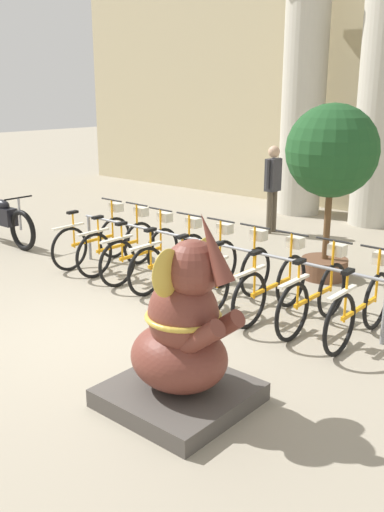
# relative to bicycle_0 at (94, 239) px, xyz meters

# --- Properties ---
(ground_plane) EXTENTS (60.00, 60.00, 0.00)m
(ground_plane) POSITION_rel_bicycle_0_xyz_m (2.24, -1.85, -0.42)
(ground_plane) COLOR #9E937F
(column_left) EXTENTS (1.22, 1.22, 5.16)m
(column_left) POSITION_rel_bicycle_0_xyz_m (0.44, 5.75, 2.21)
(column_left) COLOR #BCB7A8
(column_left) RESTS_ON ground_plane
(column_middle) EXTENTS (1.22, 1.22, 5.16)m
(column_middle) POSITION_rel_bicycle_0_xyz_m (2.24, 5.75, 2.21)
(column_middle) COLOR #BCB7A8
(column_middle) RESTS_ON ground_plane
(bike_rack) EXTENTS (5.25, 0.05, 0.77)m
(bike_rack) POSITION_rel_bicycle_0_xyz_m (2.32, 0.10, 0.22)
(bike_rack) COLOR gray
(bike_rack) RESTS_ON ground_plane
(bicycle_0) EXTENTS (0.48, 1.66, 1.03)m
(bicycle_0) POSITION_rel_bicycle_0_xyz_m (0.00, 0.00, 0.00)
(bicycle_0) COLOR black
(bicycle_0) RESTS_ON ground_plane
(bicycle_1) EXTENTS (0.48, 1.66, 1.03)m
(bicycle_1) POSITION_rel_bicycle_0_xyz_m (0.58, 0.02, 0.00)
(bicycle_1) COLOR black
(bicycle_1) RESTS_ON ground_plane
(bicycle_2) EXTENTS (0.48, 1.66, 1.03)m
(bicycle_2) POSITION_rel_bicycle_0_xyz_m (1.16, -0.03, 0.00)
(bicycle_2) COLOR black
(bicycle_2) RESTS_ON ground_plane
(bicycle_3) EXTENTS (0.48, 1.66, 1.03)m
(bicycle_3) POSITION_rel_bicycle_0_xyz_m (1.74, -0.03, 0.00)
(bicycle_3) COLOR black
(bicycle_3) RESTS_ON ground_plane
(bicycle_4) EXTENTS (0.48, 1.66, 1.03)m
(bicycle_4) POSITION_rel_bicycle_0_xyz_m (2.32, -0.02, 0.00)
(bicycle_4) COLOR black
(bicycle_4) RESTS_ON ground_plane
(bicycle_5) EXTENTS (0.48, 1.66, 1.03)m
(bicycle_5) POSITION_rel_bicycle_0_xyz_m (2.90, -0.01, 0.00)
(bicycle_5) COLOR black
(bicycle_5) RESTS_ON ground_plane
(bicycle_6) EXTENTS (0.48, 1.66, 1.03)m
(bicycle_6) POSITION_rel_bicycle_0_xyz_m (3.48, -0.02, 0.00)
(bicycle_6) COLOR black
(bicycle_6) RESTS_ON ground_plane
(bicycle_7) EXTENTS (0.48, 1.66, 1.03)m
(bicycle_7) POSITION_rel_bicycle_0_xyz_m (4.06, 0.01, 0.00)
(bicycle_7) COLOR black
(bicycle_7) RESTS_ON ground_plane
(bicycle_8) EXTENTS (0.48, 1.66, 1.03)m
(bicycle_8) POSITION_rel_bicycle_0_xyz_m (4.65, 0.02, 0.00)
(bicycle_8) COLOR black
(bicycle_8) RESTS_ON ground_plane
(elephant_statue) EXTENTS (1.20, 1.20, 1.86)m
(elephant_statue) POSITION_rel_bicycle_0_xyz_m (4.05, -2.36, 0.21)
(elephant_statue) COLOR #4C4742
(elephant_statue) RESTS_ON ground_plane
(motorcycle) EXTENTS (2.16, 0.55, 0.96)m
(motorcycle) POSITION_rel_bicycle_0_xyz_m (-2.29, -0.32, 0.06)
(motorcycle) COLOR black
(motorcycle) RESTS_ON ground_plane
(person_pedestrian) EXTENTS (0.23, 0.47, 1.73)m
(person_pedestrian) POSITION_rel_bicycle_0_xyz_m (1.04, 3.70, 0.63)
(person_pedestrian) COLOR brown
(person_pedestrian) RESTS_ON ground_plane
(potted_tree) EXTENTS (1.35, 1.35, 2.61)m
(potted_tree) POSITION_rel_bicycle_0_xyz_m (3.24, 1.82, 1.41)
(potted_tree) COLOR brown
(potted_tree) RESTS_ON ground_plane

